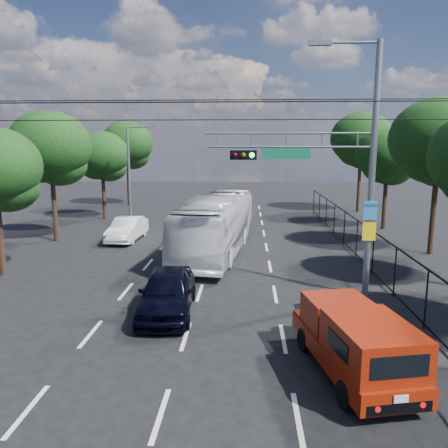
# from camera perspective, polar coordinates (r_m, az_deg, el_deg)

# --- Properties ---
(ground) EXTENTS (120.00, 120.00, 0.00)m
(ground) POSITION_cam_1_polar(r_m,az_deg,el_deg) (10.55, -8.30, -23.45)
(ground) COLOR black
(ground) RESTS_ON ground
(lane_markings) EXTENTS (6.12, 38.00, 0.01)m
(lane_markings) POSITION_cam_1_polar(r_m,az_deg,el_deg) (23.39, -1.61, -4.08)
(lane_markings) COLOR beige
(lane_markings) RESTS_ON ground
(signal_mast) EXTENTS (6.43, 0.39, 9.50)m
(signal_mast) POSITION_cam_1_polar(r_m,az_deg,el_deg) (16.93, 14.88, 7.98)
(signal_mast) COLOR slate
(signal_mast) RESTS_ON ground
(streetlight_left) EXTENTS (2.09, 0.22, 7.08)m
(streetlight_left) POSITION_cam_1_polar(r_m,az_deg,el_deg) (31.71, -12.01, 6.73)
(streetlight_left) COLOR slate
(streetlight_left) RESTS_ON ground
(utility_wires) EXTENTS (22.00, 5.04, 0.74)m
(utility_wires) POSITION_cam_1_polar(r_m,az_deg,el_deg) (17.56, -3.14, 14.89)
(utility_wires) COLOR black
(utility_wires) RESTS_ON ground
(fence_right) EXTENTS (0.06, 34.03, 2.00)m
(fence_right) POSITION_cam_1_polar(r_m,az_deg,el_deg) (22.06, 18.08, -2.74)
(fence_right) COLOR black
(fence_right) RESTS_ON ground
(tree_right_c) EXTENTS (5.10, 5.10, 8.29)m
(tree_right_c) POSITION_cam_1_polar(r_m,az_deg,el_deg) (25.61, 26.29, 9.08)
(tree_right_c) COLOR black
(tree_right_c) RESTS_ON ground
(tree_right_d) EXTENTS (4.32, 4.32, 7.02)m
(tree_right_d) POSITION_cam_1_polar(r_m,az_deg,el_deg) (32.07, 20.60, 7.97)
(tree_right_d) COLOR black
(tree_right_d) RESTS_ON ground
(tree_right_e) EXTENTS (5.28, 5.28, 8.58)m
(tree_right_e) POSITION_cam_1_polar(r_m,az_deg,el_deg) (39.81, 17.51, 10.06)
(tree_right_e) COLOR black
(tree_right_e) RESTS_ON ground
(tree_left_c) EXTENTS (4.80, 4.80, 7.80)m
(tree_left_c) POSITION_cam_1_polar(r_m,az_deg,el_deg) (28.12, -21.67, 8.75)
(tree_left_c) COLOR black
(tree_left_c) RESTS_ON ground
(tree_left_d) EXTENTS (4.20, 4.20, 6.83)m
(tree_left_d) POSITION_cam_1_polar(r_m,az_deg,el_deg) (35.44, -15.61, 8.20)
(tree_left_d) COLOR black
(tree_left_d) RESTS_ON ground
(tree_left_e) EXTENTS (4.92, 4.92, 7.99)m
(tree_left_e) POSITION_cam_1_polar(r_m,az_deg,el_deg) (43.14, -12.52, 9.74)
(tree_left_e) COLOR black
(tree_left_e) RESTS_ON ground
(red_pickup) EXTENTS (2.63, 5.01, 1.78)m
(red_pickup) POSITION_cam_1_polar(r_m,az_deg,el_deg) (11.95, 16.63, -14.32)
(red_pickup) COLOR black
(red_pickup) RESTS_ON ground
(navy_hatchback) EXTENTS (2.05, 4.60, 1.54)m
(navy_hatchback) POSITION_cam_1_polar(r_m,az_deg,el_deg) (15.56, -7.42, -8.77)
(navy_hatchback) COLOR black
(navy_hatchback) RESTS_ON ground
(white_bus) EXTENTS (3.93, 11.36, 3.10)m
(white_bus) POSITION_cam_1_polar(r_m,az_deg,el_deg) (23.62, -0.98, -0.10)
(white_bus) COLOR silver
(white_bus) RESTS_ON ground
(white_van) EXTENTS (1.70, 4.36, 1.41)m
(white_van) POSITION_cam_1_polar(r_m,az_deg,el_deg) (27.51, -12.52, -0.63)
(white_van) COLOR silver
(white_van) RESTS_ON ground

